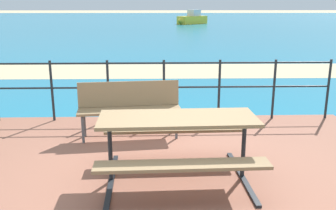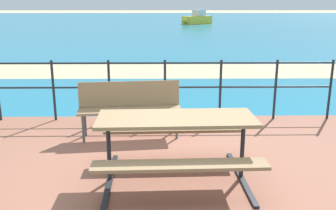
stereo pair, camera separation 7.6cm
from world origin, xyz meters
The scene contains 8 objects.
ground_plane centered at (0.00, 0.00, 0.00)m, with size 240.00×240.00×0.00m, color tan.
patio_paving centered at (0.00, 0.00, 0.03)m, with size 6.40×5.20×0.06m, color #935B47.
sea_water centered at (0.00, 40.00, 0.01)m, with size 90.00×90.00×0.01m, color teal.
beach_strip centered at (0.00, 7.74, 0.01)m, with size 54.00×2.64×0.01m, color tan.
picnic_table centered at (0.11, 0.01, 0.65)m, with size 1.84×1.45×0.78m.
park_bench centered at (-0.55, 1.56, 0.58)m, with size 1.61×0.57×0.86m.
railing_fence centered at (0.00, 2.40, 0.72)m, with size 5.94×0.04×1.08m.
boat_near centered at (3.61, 35.93, 0.54)m, with size 3.56×3.32×1.47m.
Camera 1 is at (-0.13, -4.03, 2.08)m, focal length 39.87 mm.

